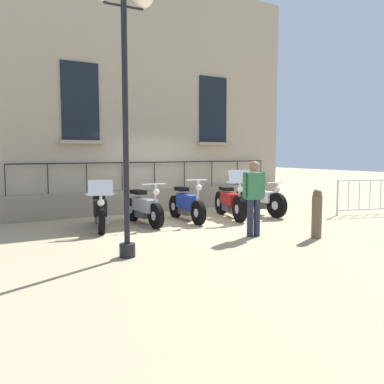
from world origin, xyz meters
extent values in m
plane|color=tan|center=(0.00, 0.00, 0.00)|extent=(60.00, 60.00, 0.00)
cube|color=tan|center=(-2.35, 0.00, 3.56)|extent=(0.60, 10.12, 7.11)
cube|color=gray|center=(-1.97, 0.00, 0.36)|extent=(0.20, 10.12, 0.71)
cube|color=black|center=(-2.03, 2.23, 3.26)|extent=(0.06, 1.06, 2.15)
cube|color=gray|center=(-1.95, 2.23, 2.13)|extent=(0.24, 1.26, 0.10)
cube|color=black|center=(-2.03, -2.23, 3.26)|extent=(0.06, 1.06, 2.15)
cube|color=gray|center=(-1.95, -2.23, 2.13)|extent=(0.24, 1.26, 0.10)
cube|color=black|center=(-1.93, 0.00, 1.54)|extent=(0.03, 8.50, 0.03)
cylinder|color=black|center=(-1.93, -4.25, 1.13)|extent=(0.02, 0.02, 0.83)
cylinder|color=black|center=(-1.93, -3.19, 1.13)|extent=(0.02, 0.02, 0.83)
cylinder|color=black|center=(-1.93, -2.13, 1.13)|extent=(0.02, 0.02, 0.83)
cylinder|color=black|center=(-1.93, -1.06, 1.13)|extent=(0.02, 0.02, 0.83)
cylinder|color=black|center=(-1.93, 0.00, 1.13)|extent=(0.02, 0.02, 0.83)
cylinder|color=black|center=(-1.93, 1.06, 1.13)|extent=(0.02, 0.02, 0.83)
cylinder|color=black|center=(-1.93, 2.13, 1.13)|extent=(0.02, 0.02, 0.83)
cylinder|color=black|center=(-1.93, 3.19, 1.13)|extent=(0.02, 0.02, 0.83)
cylinder|color=black|center=(-1.93, 4.25, 1.13)|extent=(0.02, 0.02, 0.83)
cylinder|color=black|center=(0.68, -2.59, 0.31)|extent=(0.63, 0.30, 0.62)
cylinder|color=silver|center=(0.68, -2.59, 0.31)|extent=(0.25, 0.21, 0.22)
cylinder|color=black|center=(-0.71, -2.20, 0.31)|extent=(0.63, 0.30, 0.62)
cylinder|color=silver|center=(-0.71, -2.20, 0.31)|extent=(0.25, 0.21, 0.22)
cube|color=black|center=(0.03, -2.41, 0.54)|extent=(0.90, 0.52, 0.39)
cube|color=#4C4C51|center=(-0.06, -2.38, 0.28)|extent=(0.55, 0.37, 0.22)
cube|color=black|center=(-0.30, -2.31, 0.73)|extent=(0.53, 0.39, 0.10)
cylinder|color=silver|center=(0.64, -2.58, 0.60)|extent=(0.17, 0.10, 0.60)
cylinder|color=silver|center=(0.59, -2.57, 0.90)|extent=(0.22, 0.65, 0.04)
sphere|color=white|center=(0.70, -2.60, 0.72)|extent=(0.16, 0.16, 0.16)
cylinder|color=silver|center=(-0.17, -2.18, 0.17)|extent=(0.75, 0.28, 0.08)
cube|color=silver|center=(0.64, -2.58, 1.05)|extent=(0.27, 0.56, 0.36)
cylinder|color=black|center=(0.67, -1.22, 0.31)|extent=(0.62, 0.16, 0.62)
cylinder|color=silver|center=(0.67, -1.22, 0.31)|extent=(0.22, 0.16, 0.22)
cylinder|color=black|center=(-0.64, -1.27, 0.31)|extent=(0.62, 0.16, 0.62)
cylinder|color=silver|center=(-0.64, -1.27, 0.31)|extent=(0.22, 0.16, 0.22)
cube|color=#B2B2BC|center=(0.06, -1.24, 0.51)|extent=(0.91, 0.32, 0.32)
cube|color=#4C4C51|center=(-0.04, -1.25, 0.28)|extent=(0.55, 0.25, 0.22)
cube|color=black|center=(-0.30, -1.26, 0.81)|extent=(0.51, 0.28, 0.10)
cylinder|color=silver|center=(0.62, -1.22, 0.69)|extent=(0.16, 0.07, 0.77)
cylinder|color=silver|center=(0.57, -1.23, 1.07)|extent=(0.06, 0.64, 0.04)
sphere|color=white|center=(0.69, -1.22, 0.89)|extent=(0.16, 0.16, 0.16)
cylinder|color=silver|center=(-0.22, -1.09, 0.17)|extent=(0.81, 0.11, 0.08)
cylinder|color=black|center=(0.79, -0.09, 0.31)|extent=(0.63, 0.17, 0.62)
cylinder|color=silver|center=(0.79, -0.09, 0.31)|extent=(0.23, 0.16, 0.22)
cylinder|color=black|center=(-0.60, 0.01, 0.31)|extent=(0.63, 0.17, 0.62)
cylinder|color=silver|center=(-0.60, 0.01, 0.31)|extent=(0.23, 0.16, 0.22)
cube|color=#1E389E|center=(0.15, -0.04, 0.54)|extent=(0.85, 0.32, 0.38)
cube|color=#4C4C51|center=(0.05, -0.04, 0.28)|extent=(0.51, 0.25, 0.22)
cube|color=black|center=(-0.19, -0.02, 0.84)|extent=(0.48, 0.27, 0.10)
cylinder|color=silver|center=(0.74, -0.08, 0.72)|extent=(0.16, 0.07, 0.83)
cylinder|color=silver|center=(0.69, -0.08, 1.14)|extent=(0.08, 0.59, 0.04)
sphere|color=white|center=(0.81, -0.09, 0.96)|extent=(0.16, 0.16, 0.16)
cylinder|color=silver|center=(-0.10, 0.12, 0.17)|extent=(0.75, 0.13, 0.08)
cylinder|color=black|center=(0.97, 1.09, 0.35)|extent=(0.71, 0.34, 0.69)
cylinder|color=silver|center=(0.97, 1.09, 0.35)|extent=(0.28, 0.24, 0.24)
cylinder|color=black|center=(-0.46, 1.48, 0.35)|extent=(0.71, 0.34, 0.69)
cylinder|color=silver|center=(-0.46, 1.48, 0.35)|extent=(0.28, 0.24, 0.24)
cube|color=red|center=(0.30, 1.27, 0.55)|extent=(0.90, 0.54, 0.32)
cube|color=#4C4C51|center=(0.20, 1.30, 0.31)|extent=(0.56, 0.38, 0.24)
cube|color=black|center=(-0.03, 1.36, 0.80)|extent=(0.53, 0.41, 0.10)
cylinder|color=silver|center=(0.92, 1.10, 0.70)|extent=(0.17, 0.10, 0.72)
cylinder|color=silver|center=(0.87, 1.12, 1.05)|extent=(0.22, 0.70, 0.04)
sphere|color=white|center=(0.99, 1.09, 0.87)|extent=(0.16, 0.16, 0.16)
cylinder|color=silver|center=(0.10, 1.51, 0.19)|extent=(0.75, 0.28, 0.08)
cube|color=silver|center=(0.93, 1.10, 1.20)|extent=(0.27, 0.59, 0.36)
cylinder|color=black|center=(0.93, 2.43, 0.35)|extent=(0.71, 0.15, 0.70)
cylinder|color=silver|center=(0.93, 2.43, 0.35)|extent=(0.25, 0.16, 0.25)
cylinder|color=black|center=(-0.54, 2.39, 0.35)|extent=(0.71, 0.15, 0.70)
cylinder|color=silver|center=(-0.54, 2.39, 0.35)|extent=(0.25, 0.16, 0.25)
cube|color=silver|center=(0.25, 2.41, 0.55)|extent=(0.93, 0.28, 0.32)
cube|color=#4C4C51|center=(0.15, 2.41, 0.32)|extent=(0.56, 0.22, 0.25)
cube|color=black|center=(-0.13, 2.40, 0.78)|extent=(0.52, 0.24, 0.10)
cylinder|color=silver|center=(0.88, 2.43, 0.67)|extent=(0.16, 0.06, 0.65)
cylinder|color=silver|center=(0.83, 2.43, 0.99)|extent=(0.05, 0.57, 0.04)
sphere|color=white|center=(0.95, 2.43, 0.81)|extent=(0.16, 0.16, 0.16)
cylinder|color=silver|center=(-0.04, 2.55, 0.19)|extent=(0.84, 0.10, 0.08)
cylinder|color=black|center=(2.92, -2.87, 0.12)|extent=(0.28, 0.28, 0.24)
cylinder|color=black|center=(2.92, -2.87, 2.21)|extent=(0.10, 0.10, 4.42)
cylinder|color=black|center=(2.92, -3.05, 4.27)|extent=(0.04, 0.35, 0.04)
cylinder|color=black|center=(2.92, -2.70, 4.27)|extent=(0.04, 0.35, 0.04)
cylinder|color=#B7B7BF|center=(1.51, 4.24, 0.53)|extent=(0.05, 0.05, 1.05)
cylinder|color=#B7B7BF|center=(1.78, 5.11, 1.02)|extent=(0.58, 1.74, 0.04)
cylinder|color=#B7B7BF|center=(1.78, 5.11, 0.15)|extent=(0.58, 1.74, 0.04)
cylinder|color=#B7B7BF|center=(1.62, 4.59, 0.60)|extent=(0.02, 0.02, 0.87)
cylinder|color=#B7B7BF|center=(1.73, 4.93, 0.60)|extent=(0.02, 0.02, 0.87)
cylinder|color=#B7B7BF|center=(1.84, 5.28, 0.60)|extent=(0.02, 0.02, 0.87)
cylinder|color=#B7B7BF|center=(1.95, 5.63, 0.60)|extent=(0.02, 0.02, 0.87)
cylinder|color=brown|center=(3.48, 1.23, 0.46)|extent=(0.22, 0.22, 0.92)
sphere|color=brown|center=(3.48, 1.23, 0.96)|extent=(0.19, 0.19, 0.19)
cylinder|color=#23283D|center=(2.66, 0.27, 0.41)|extent=(0.14, 0.14, 0.82)
cylinder|color=#23283D|center=(2.62, 0.12, 0.41)|extent=(0.14, 0.14, 0.82)
cube|color=#337247|center=(2.64, 0.19, 1.11)|extent=(0.30, 0.40, 0.58)
sphere|color=#8C664C|center=(2.64, 0.19, 1.54)|extent=(0.22, 0.22, 0.22)
cylinder|color=#337247|center=(2.69, 0.41, 1.14)|extent=(0.09, 0.09, 0.55)
cylinder|color=#337247|center=(2.58, -0.02, 1.14)|extent=(0.09, 0.09, 0.55)
camera|label=1|loc=(9.66, -5.57, 1.84)|focal=38.83mm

